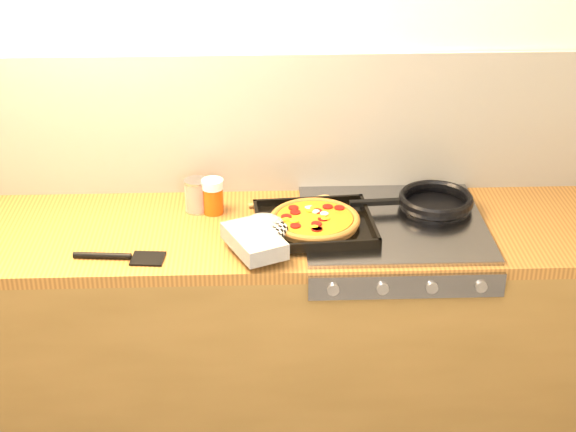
{
  "coord_description": "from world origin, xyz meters",
  "views": [
    {
      "loc": [
        0.0,
        -1.47,
        2.25
      ],
      "look_at": [
        0.1,
        1.08,
        0.95
      ],
      "focal_mm": 55.0,
      "sensor_mm": 36.0,
      "label": 1
    }
  ],
  "objects_px": {
    "pizza_on_tray": "(298,225)",
    "tomato_can": "(197,195)",
    "juice_glass": "(213,196)",
    "frying_pan": "(434,202)"
  },
  "relations": [
    {
      "from": "pizza_on_tray",
      "to": "tomato_can",
      "type": "bearing_deg",
      "value": 148.76
    },
    {
      "from": "pizza_on_tray",
      "to": "juice_glass",
      "type": "xyz_separation_m",
      "value": [
        -0.28,
        0.19,
        0.02
      ]
    },
    {
      "from": "pizza_on_tray",
      "to": "tomato_can",
      "type": "xyz_separation_m",
      "value": [
        -0.33,
        0.2,
        0.02
      ]
    },
    {
      "from": "tomato_can",
      "to": "juice_glass",
      "type": "relative_size",
      "value": 0.94
    },
    {
      "from": "frying_pan",
      "to": "juice_glass",
      "type": "distance_m",
      "value": 0.75
    },
    {
      "from": "frying_pan",
      "to": "juice_glass",
      "type": "bearing_deg",
      "value": 178.12
    },
    {
      "from": "tomato_can",
      "to": "juice_glass",
      "type": "xyz_separation_m",
      "value": [
        0.06,
        -0.02,
        0.0
      ]
    },
    {
      "from": "tomato_can",
      "to": "pizza_on_tray",
      "type": "bearing_deg",
      "value": -31.24
    },
    {
      "from": "frying_pan",
      "to": "tomato_can",
      "type": "bearing_deg",
      "value": 177.03
    },
    {
      "from": "pizza_on_tray",
      "to": "tomato_can",
      "type": "height_order",
      "value": "tomato_can"
    }
  ]
}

